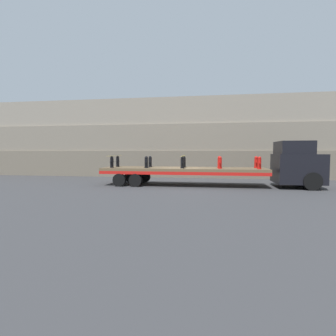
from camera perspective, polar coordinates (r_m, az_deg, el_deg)
ground_plane at (r=17.47m, az=3.31°, el=-3.78°), size 120.00×120.00×0.00m
rock_cliff at (r=23.95m, az=4.92°, el=6.51°), size 60.00×3.30×6.95m
truck_cab at (r=18.10m, az=26.55°, el=0.72°), size 2.69×2.61×2.87m
flatbed_trailer at (r=17.43m, az=1.76°, el=-0.55°), size 10.67×2.66×1.17m
fire_hydrant_black_near_0 at (r=17.90m, az=-12.13°, el=1.28°), size 0.28×0.49×0.77m
fire_hydrant_black_far_0 at (r=18.95m, az=-10.90°, el=1.42°), size 0.28×0.49×0.77m
fire_hydrant_black_near_1 at (r=17.18m, az=-4.74°, el=1.26°), size 0.28×0.49×0.77m
fire_hydrant_black_far_1 at (r=18.28m, az=-3.90°, el=1.40°), size 0.28×0.49×0.77m
fire_hydrant_black_near_2 at (r=16.78m, az=3.14°, el=1.21°), size 0.28×0.49×0.77m
fire_hydrant_black_far_2 at (r=17.90m, az=3.51°, el=1.35°), size 0.28×0.49×0.77m
fire_hydrant_red_near_3 at (r=16.71m, az=11.25°, el=1.14°), size 0.28×0.49×0.77m
fire_hydrant_red_far_3 at (r=17.83m, az=11.11°, el=1.29°), size 0.28×0.49×0.77m
fire_hydrant_red_near_4 at (r=16.96m, az=19.27°, el=1.05°), size 0.28×0.49×0.77m
fire_hydrant_red_far_4 at (r=18.08m, az=18.63°, el=1.20°), size 0.28×0.49×0.77m
cargo_strap_rear at (r=18.41m, az=-11.51°, el=2.61°), size 0.05×2.76×0.01m
cargo_strap_middle at (r=17.33m, az=3.33°, el=2.62°), size 0.05×2.76×0.01m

